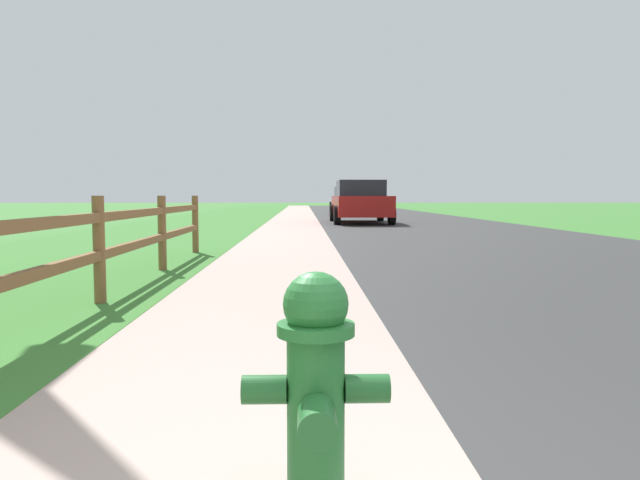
{
  "coord_description": "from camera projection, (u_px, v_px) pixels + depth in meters",
  "views": [
    {
      "loc": [
        -0.63,
        -0.94,
        1.01
      ],
      "look_at": [
        -0.41,
        6.63,
        0.45
      ],
      "focal_mm": 33.49,
      "sensor_mm": 36.0,
      "label": 1
    }
  ],
  "objects": [
    {
      "name": "rail_fence",
      "position": [
        99.0,
        241.0,
        5.54
      ],
      "size": [
        0.11,
        10.09,
        1.01
      ],
      "color": "brown",
      "rests_on": "ground"
    },
    {
      "name": "fire_hydrant",
      "position": [
        316.0,
        399.0,
        1.76
      ],
      "size": [
        0.44,
        0.37,
        0.79
      ],
      "color": "#287233",
      "rests_on": "ground"
    },
    {
      "name": "parked_car_silver",
      "position": [
        350.0,
        201.0,
        31.79
      ],
      "size": [
        2.12,
        4.52,
        1.48
      ],
      "color": "#B7BABF",
      "rests_on": "ground"
    },
    {
      "name": "ground_plane",
      "position": [
        317.0,
        219.0,
        25.95
      ],
      "size": [
        120.0,
        120.0,
        0.0
      ],
      "primitive_type": "plane",
      "color": "#3D7C31"
    },
    {
      "name": "road_asphalt",
      "position": [
        390.0,
        217.0,
        28.05
      ],
      "size": [
        7.0,
        66.0,
        0.01
      ],
      "primitive_type": "cube",
      "color": "#343434",
      "rests_on": "ground"
    },
    {
      "name": "parked_suv_red",
      "position": [
        360.0,
        202.0,
        22.2
      ],
      "size": [
        2.13,
        4.9,
        1.58
      ],
      "color": "maroon",
      "rests_on": "ground"
    },
    {
      "name": "grass_verge",
      "position": [
        220.0,
        217.0,
        27.81
      ],
      "size": [
        5.0,
        66.0,
        0.0
      ],
      "primitive_type": "cube",
      "color": "#3D7C31",
      "rests_on": "ground"
    },
    {
      "name": "curb_concrete",
      "position": [
        252.0,
        217.0,
        27.86
      ],
      "size": [
        6.0,
        66.0,
        0.01
      ],
      "primitive_type": "cube",
      "color": "#B79C91",
      "rests_on": "ground"
    }
  ]
}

